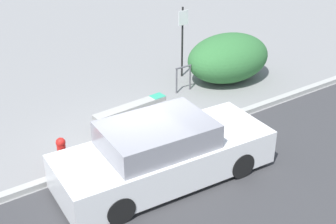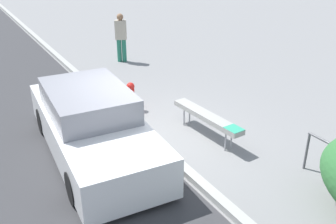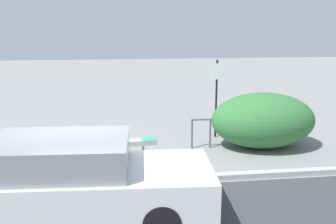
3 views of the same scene
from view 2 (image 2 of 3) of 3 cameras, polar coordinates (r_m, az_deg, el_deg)
The scene contains 7 objects.
ground_plane at distance 8.69m, azimuth -2.97°, elevation -4.24°, with size 60.00×60.00×0.00m, color gray.
curb at distance 8.66m, azimuth -2.98°, elevation -3.87°, with size 60.00×0.20×0.13m.
bench at distance 8.65m, azimuth 5.97°, elevation -0.73°, with size 2.16×0.46×0.58m.
bike_rack at distance 7.76m, azimuth 21.86°, elevation -5.74°, with size 0.55×0.06×0.83m.
fire_hydrant at distance 10.11m, azimuth -5.69°, elevation 2.58°, with size 0.36×0.22×0.77m.
pedestrian at distance 14.20m, azimuth -7.18°, elevation 11.36°, with size 0.40×0.46×1.79m.
parked_car_near at distance 8.06m, azimuth -11.55°, elevation -1.94°, with size 4.86×2.04×1.43m.
Camera 2 is at (6.76, -3.46, 4.21)m, focal length 40.00 mm.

